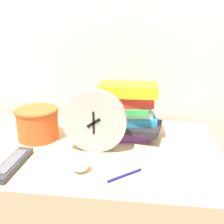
{
  "coord_description": "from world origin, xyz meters",
  "views": [
    {
      "loc": [
        0.23,
        -0.56,
        1.14
      ],
      "look_at": [
        0.12,
        0.34,
        0.82
      ],
      "focal_mm": 42.0,
      "sensor_mm": 36.0,
      "label": 1
    }
  ],
  "objects_px": {
    "desk_clock": "(94,121)",
    "book_stack": "(127,111)",
    "crumpled_paper_ball": "(80,163)",
    "tv_remote": "(12,164)",
    "basket": "(38,122)",
    "pen": "(125,175)"
  },
  "relations": [
    {
      "from": "basket",
      "to": "desk_clock",
      "type": "bearing_deg",
      "value": -17.55
    },
    {
      "from": "book_stack",
      "to": "pen",
      "type": "distance_m",
      "value": 0.32
    },
    {
      "from": "desk_clock",
      "to": "basket",
      "type": "relative_size",
      "value": 1.34
    },
    {
      "from": "tv_remote",
      "to": "pen",
      "type": "relative_size",
      "value": 2.03
    },
    {
      "from": "book_stack",
      "to": "tv_remote",
      "type": "relative_size",
      "value": 1.28
    },
    {
      "from": "desk_clock",
      "to": "crumpled_paper_ball",
      "type": "relative_size",
      "value": 3.93
    },
    {
      "from": "desk_clock",
      "to": "pen",
      "type": "relative_size",
      "value": 2.27
    },
    {
      "from": "basket",
      "to": "pen",
      "type": "relative_size",
      "value": 1.7
    },
    {
      "from": "crumpled_paper_ball",
      "to": "tv_remote",
      "type": "bearing_deg",
      "value": -179.78
    },
    {
      "from": "desk_clock",
      "to": "book_stack",
      "type": "height_order",
      "value": "desk_clock"
    },
    {
      "from": "crumpled_paper_ball",
      "to": "pen",
      "type": "distance_m",
      "value": 0.14
    },
    {
      "from": "book_stack",
      "to": "basket",
      "type": "distance_m",
      "value": 0.35
    },
    {
      "from": "tv_remote",
      "to": "pen",
      "type": "xyz_separation_m",
      "value": [
        0.36,
        -0.01,
        -0.01
      ]
    },
    {
      "from": "tv_remote",
      "to": "crumpled_paper_ball",
      "type": "height_order",
      "value": "crumpled_paper_ball"
    },
    {
      "from": "desk_clock",
      "to": "book_stack",
      "type": "relative_size",
      "value": 0.87
    },
    {
      "from": "book_stack",
      "to": "tv_remote",
      "type": "xyz_separation_m",
      "value": [
        -0.34,
        -0.29,
        -0.09
      ]
    },
    {
      "from": "basket",
      "to": "crumpled_paper_ball",
      "type": "distance_m",
      "value": 0.31
    },
    {
      "from": "tv_remote",
      "to": "basket",
      "type": "bearing_deg",
      "value": 90.14
    },
    {
      "from": "basket",
      "to": "tv_remote",
      "type": "xyz_separation_m",
      "value": [
        0.0,
        -0.22,
        -0.06
      ]
    },
    {
      "from": "pen",
      "to": "desk_clock",
      "type": "bearing_deg",
      "value": 127.73
    },
    {
      "from": "desk_clock",
      "to": "tv_remote",
      "type": "height_order",
      "value": "desk_clock"
    },
    {
      "from": "crumpled_paper_ball",
      "to": "pen",
      "type": "relative_size",
      "value": 0.58
    }
  ]
}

